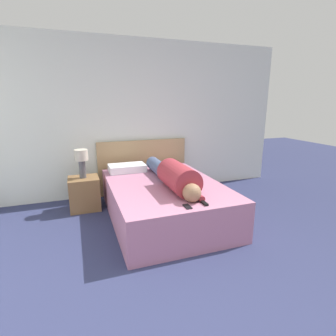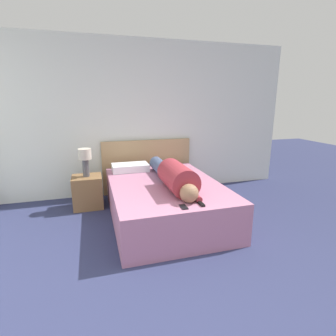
{
  "view_description": "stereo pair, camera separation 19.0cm",
  "coord_description": "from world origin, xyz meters",
  "px_view_note": "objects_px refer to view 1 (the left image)",
  "views": [
    {
      "loc": [
        -0.87,
        -1.24,
        1.62
      ],
      "look_at": [
        0.24,
        1.85,
        0.76
      ],
      "focal_mm": 28.0,
      "sensor_mm": 36.0,
      "label": 1
    },
    {
      "loc": [
        -0.68,
        -1.3,
        1.62
      ],
      "look_at": [
        0.24,
        1.85,
        0.76
      ],
      "focal_mm": 28.0,
      "sensor_mm": 36.0,
      "label": 2
    }
  ],
  "objects_px": {
    "pillow_near_headboard": "(127,168)",
    "cell_phone": "(187,207)",
    "table_lamp": "(82,159)",
    "tv_remote": "(204,203)",
    "nightstand": "(84,193)",
    "person_lying": "(174,176)",
    "bed": "(164,200)"
  },
  "relations": [
    {
      "from": "tv_remote",
      "to": "cell_phone",
      "type": "xyz_separation_m",
      "value": [
        -0.21,
        -0.02,
        -0.01
      ]
    },
    {
      "from": "table_lamp",
      "to": "person_lying",
      "type": "distance_m",
      "value": 1.42
    },
    {
      "from": "person_lying",
      "to": "pillow_near_headboard",
      "type": "distance_m",
      "value": 1.05
    },
    {
      "from": "person_lying",
      "to": "pillow_near_headboard",
      "type": "xyz_separation_m",
      "value": [
        -0.43,
        0.96,
        -0.09
      ]
    },
    {
      "from": "table_lamp",
      "to": "person_lying",
      "type": "xyz_separation_m",
      "value": [
        1.11,
        -0.89,
        -0.12
      ]
    },
    {
      "from": "bed",
      "to": "cell_phone",
      "type": "distance_m",
      "value": 0.92
    },
    {
      "from": "table_lamp",
      "to": "cell_phone",
      "type": "relative_size",
      "value": 3.28
    },
    {
      "from": "bed",
      "to": "nightstand",
      "type": "height_order",
      "value": "bed"
    },
    {
      "from": "table_lamp",
      "to": "person_lying",
      "type": "bearing_deg",
      "value": -38.84
    },
    {
      "from": "nightstand",
      "to": "cell_phone",
      "type": "relative_size",
      "value": 3.81
    },
    {
      "from": "bed",
      "to": "tv_remote",
      "type": "xyz_separation_m",
      "value": [
        0.17,
        -0.85,
        0.27
      ]
    },
    {
      "from": "nightstand",
      "to": "tv_remote",
      "type": "bearing_deg",
      "value": -52.28
    },
    {
      "from": "bed",
      "to": "table_lamp",
      "type": "height_order",
      "value": "table_lamp"
    },
    {
      "from": "pillow_near_headboard",
      "to": "nightstand",
      "type": "bearing_deg",
      "value": -174.55
    },
    {
      "from": "bed",
      "to": "table_lamp",
      "type": "distance_m",
      "value": 1.36
    },
    {
      "from": "bed",
      "to": "pillow_near_headboard",
      "type": "distance_m",
      "value": 0.91
    },
    {
      "from": "tv_remote",
      "to": "cell_phone",
      "type": "bearing_deg",
      "value": -173.68
    },
    {
      "from": "nightstand",
      "to": "table_lamp",
      "type": "height_order",
      "value": "table_lamp"
    },
    {
      "from": "table_lamp",
      "to": "tv_remote",
      "type": "bearing_deg",
      "value": -52.28
    },
    {
      "from": "nightstand",
      "to": "pillow_near_headboard",
      "type": "distance_m",
      "value": 0.75
    },
    {
      "from": "table_lamp",
      "to": "pillow_near_headboard",
      "type": "bearing_deg",
      "value": 5.45
    },
    {
      "from": "bed",
      "to": "nightstand",
      "type": "distance_m",
      "value": 1.26
    },
    {
      "from": "nightstand",
      "to": "pillow_near_headboard",
      "type": "bearing_deg",
      "value": 5.45
    },
    {
      "from": "nightstand",
      "to": "cell_phone",
      "type": "bearing_deg",
      "value": -57.74
    },
    {
      "from": "bed",
      "to": "person_lying",
      "type": "relative_size",
      "value": 1.23
    },
    {
      "from": "person_lying",
      "to": "cell_phone",
      "type": "height_order",
      "value": "person_lying"
    },
    {
      "from": "person_lying",
      "to": "cell_phone",
      "type": "bearing_deg",
      "value": -98.81
    },
    {
      "from": "person_lying",
      "to": "tv_remote",
      "type": "bearing_deg",
      "value": -81.47
    },
    {
      "from": "nightstand",
      "to": "table_lamp",
      "type": "distance_m",
      "value": 0.53
    },
    {
      "from": "pillow_near_headboard",
      "to": "cell_phone",
      "type": "bearing_deg",
      "value": -79.0
    },
    {
      "from": "nightstand",
      "to": "cell_phone",
      "type": "distance_m",
      "value": 1.89
    },
    {
      "from": "cell_phone",
      "to": "nightstand",
      "type": "bearing_deg",
      "value": 122.26
    }
  ]
}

